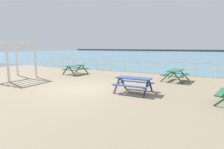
# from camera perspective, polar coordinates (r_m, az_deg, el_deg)

# --- Properties ---
(ground_plane) EXTENTS (30.00, 24.00, 0.20)m
(ground_plane) POSITION_cam_1_polar(r_m,az_deg,el_deg) (10.35, -8.86, -5.03)
(ground_plane) COLOR gray
(sea_band) EXTENTS (142.00, 90.00, 0.01)m
(sea_band) POSITION_cam_1_polar(r_m,az_deg,el_deg) (61.25, 21.13, 5.98)
(sea_band) COLOR teal
(sea_band) RESTS_ON ground
(distant_shoreline) EXTENTS (142.00, 6.00, 1.80)m
(distant_shoreline) POSITION_cam_1_polar(r_m,az_deg,el_deg) (104.12, 23.45, 6.75)
(distant_shoreline) COLOR #4C4C47
(distant_shoreline) RESTS_ON ground
(seaward_railing) EXTENTS (23.07, 0.07, 1.08)m
(seaward_railing) POSITION_cam_1_polar(r_m,az_deg,el_deg) (17.04, 6.32, 3.27)
(seaward_railing) COLOR white
(seaward_railing) RESTS_ON ground
(picnic_table_near_left) EXTENTS (1.82, 1.56, 0.80)m
(picnic_table_near_left) POSITION_cam_1_polar(r_m,az_deg,el_deg) (9.41, 6.85, -2.10)
(picnic_table_near_left) COLOR #334C84
(picnic_table_near_left) RESTS_ON ground
(picnic_table_near_right) EXTENTS (1.78, 2.01, 0.80)m
(picnic_table_near_right) POSITION_cam_1_polar(r_m,az_deg,el_deg) (13.18, 19.45, 0.57)
(picnic_table_near_right) COLOR #286B47
(picnic_table_near_right) RESTS_ON ground
(picnic_table_far_left) EXTENTS (1.73, 1.97, 0.80)m
(picnic_table_far_left) POSITION_cam_1_polar(r_m,az_deg,el_deg) (15.92, -11.49, 2.22)
(picnic_table_far_left) COLOR #286B47
(picnic_table_far_left) RESTS_ON ground
(lattice_pergola) EXTENTS (2.46, 2.58, 2.70)m
(lattice_pergola) POSITION_cam_1_polar(r_m,az_deg,el_deg) (15.23, -29.08, 6.34)
(lattice_pergola) COLOR white
(lattice_pergola) RESTS_ON ground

